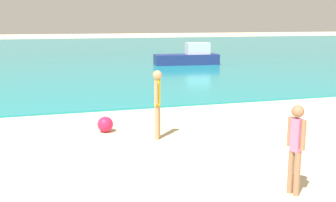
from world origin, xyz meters
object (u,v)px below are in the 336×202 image
at_px(person_standing, 296,144).
at_px(boat_near, 189,57).
at_px(beach_ball, 105,124).
at_px(person_distant, 157,100).

xyz_separation_m(person_standing, boat_near, (5.46, 20.64, -0.33)).
xyz_separation_m(boat_near, beach_ball, (-8.02, -15.61, -0.36)).
xyz_separation_m(person_distant, beach_ball, (-1.20, 1.03, -0.79)).
height_order(person_distant, boat_near, person_distant).
bearing_deg(beach_ball, person_distant, -40.53).
bearing_deg(boat_near, person_distant, 73.14).
height_order(boat_near, beach_ball, boat_near).
bearing_deg(person_standing, boat_near, 149.60).
relative_size(boat_near, beach_ball, 10.47).
bearing_deg(beach_ball, boat_near, 62.82).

